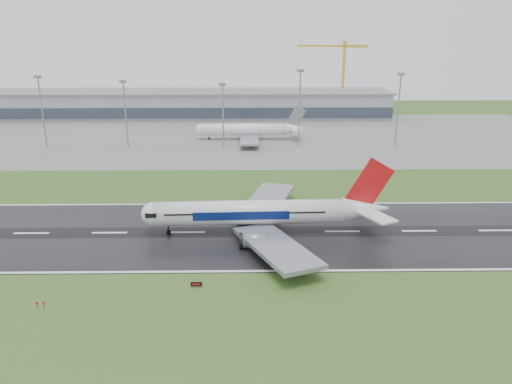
{
  "coord_description": "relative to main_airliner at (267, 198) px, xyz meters",
  "views": [
    {
      "loc": [
        35.88,
        -115.82,
        48.62
      ],
      "look_at": [
        37.83,
        12.0,
        7.0
      ],
      "focal_mm": 34.09,
      "sensor_mm": 36.0,
      "label": 1
    }
  ],
  "objects": [
    {
      "name": "terminal",
      "position": [
        -40.32,
        185.2,
        -1.89
      ],
      "size": [
        240.0,
        36.0,
        15.0
      ],
      "primitive_type": "cube",
      "color": "gray",
      "rests_on": "ground"
    },
    {
      "name": "floodmast_2",
      "position": [
        -58.92,
        100.2,
        4.82
      ],
      "size": [
        0.64,
        0.64,
        28.42
      ],
      "primitive_type": "cylinder",
      "color": "gray",
      "rests_on": "ground"
    },
    {
      "name": "floodmast_1",
      "position": [
        -95.44,
        100.2,
        5.86
      ],
      "size": [
        0.64,
        0.64,
        30.5
      ],
      "primitive_type": "cylinder",
      "color": "gray",
      "rests_on": "ground"
    },
    {
      "name": "parked_airliner",
      "position": [
        -4.56,
        115.88,
        -1.43
      ],
      "size": [
        53.8,
        50.09,
        15.76
      ],
      "primitive_type": null,
      "rotation": [
        0.0,
        0.0,
        -0.0
      ],
      "color": "white",
      "rests_on": "apron"
    },
    {
      "name": "runway",
      "position": [
        -40.32,
        0.2,
        -9.34
      ],
      "size": [
        400.0,
        45.0,
        0.1
      ],
      "primitive_type": "cube",
      "color": "black",
      "rests_on": "ground"
    },
    {
      "name": "floodmast_3",
      "position": [
        -15.78,
        100.2,
        4.18
      ],
      "size": [
        0.64,
        0.64,
        27.13
      ],
      "primitive_type": "cylinder",
      "color": "gray",
      "rests_on": "ground"
    },
    {
      "name": "runway_sign",
      "position": [
        -15.16,
        -28.05,
        -8.87
      ],
      "size": [
        2.31,
        0.69,
        1.04
      ],
      "primitive_type": null,
      "rotation": [
        0.0,
        0.0,
        0.19
      ],
      "color": "black",
      "rests_on": "ground"
    },
    {
      "name": "apron",
      "position": [
        -40.32,
        125.2,
        -9.35
      ],
      "size": [
        400.0,
        130.0,
        0.08
      ],
      "primitive_type": "cube",
      "color": "slate",
      "rests_on": "ground"
    },
    {
      "name": "main_airliner",
      "position": [
        0.0,
        0.0,
        0.0
      ],
      "size": [
        65.07,
        62.19,
        18.58
      ],
      "primitive_type": null,
      "rotation": [
        0.0,
        0.0,
        0.04
      ],
      "color": "silver",
      "rests_on": "runway"
    },
    {
      "name": "floodmast_4",
      "position": [
        18.16,
        100.2,
        7.1
      ],
      "size": [
        0.64,
        0.64,
        32.98
      ],
      "primitive_type": "cylinder",
      "color": "gray",
      "rests_on": "ground"
    },
    {
      "name": "ground",
      "position": [
        -40.32,
        0.2,
        -9.39
      ],
      "size": [
        520.0,
        520.0,
        0.0
      ],
      "primitive_type": "plane",
      "color": "#31521E",
      "rests_on": "ground"
    },
    {
      "name": "floodmast_5",
      "position": [
        62.18,
        100.2,
        6.31
      ],
      "size": [
        0.64,
        0.64,
        31.4
      ],
      "primitive_type": "cylinder",
      "color": "gray",
      "rests_on": "ground"
    },
    {
      "name": "tower_crane",
      "position": [
        55.95,
        200.2,
        12.86
      ],
      "size": [
        42.97,
        18.46,
        44.49
      ],
      "primitive_type": null,
      "rotation": [
        0.0,
        0.0,
        -0.37
      ],
      "color": "gold",
      "rests_on": "ground"
    }
  ]
}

